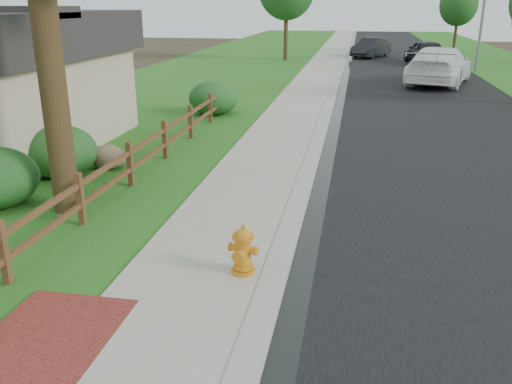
% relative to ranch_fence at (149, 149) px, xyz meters
% --- Properties ---
extents(ground, '(120.00, 120.00, 0.00)m').
position_rel_ranch_fence_xyz_m(ground, '(3.60, -6.40, -0.62)').
color(ground, '#322B1B').
extents(road, '(8.00, 90.00, 0.02)m').
position_rel_ranch_fence_xyz_m(road, '(8.20, 28.60, -0.61)').
color(road, black).
rests_on(road, ground).
extents(curb, '(0.40, 90.00, 0.12)m').
position_rel_ranch_fence_xyz_m(curb, '(4.00, 28.60, -0.56)').
color(curb, '#9A968C').
rests_on(curb, ground).
extents(wet_gutter, '(0.50, 90.00, 0.00)m').
position_rel_ranch_fence_xyz_m(wet_gutter, '(4.35, 28.60, -0.60)').
color(wet_gutter, black).
rests_on(wet_gutter, road).
extents(sidewalk, '(2.20, 90.00, 0.10)m').
position_rel_ranch_fence_xyz_m(sidewalk, '(2.70, 28.60, -0.57)').
color(sidewalk, gray).
rests_on(sidewalk, ground).
extents(grass_strip, '(1.60, 90.00, 0.06)m').
position_rel_ranch_fence_xyz_m(grass_strip, '(0.80, 28.60, -0.59)').
color(grass_strip, '#1A5518').
rests_on(grass_strip, ground).
extents(lawn_near, '(9.00, 90.00, 0.04)m').
position_rel_ranch_fence_xyz_m(lawn_near, '(-4.40, 28.60, -0.60)').
color(lawn_near, '#1A5518').
rests_on(lawn_near, ground).
extents(verge_far, '(6.00, 90.00, 0.04)m').
position_rel_ranch_fence_xyz_m(verge_far, '(15.10, 28.60, -0.60)').
color(verge_far, '#1A5518').
rests_on(verge_far, ground).
extents(brick_patch, '(1.60, 2.40, 0.11)m').
position_rel_ranch_fence_xyz_m(brick_patch, '(1.40, -7.40, -0.56)').
color(brick_patch, maroon).
rests_on(brick_patch, ground).
extents(ranch_fence, '(0.12, 16.92, 1.10)m').
position_rel_ranch_fence_xyz_m(ranch_fence, '(0.00, 0.00, 0.00)').
color(ranch_fence, '#4E2D1A').
rests_on(ranch_fence, ground).
extents(fire_hydrant, '(0.53, 0.43, 0.81)m').
position_rel_ranch_fence_xyz_m(fire_hydrant, '(3.50, -5.09, -0.15)').
color(fire_hydrant, '#C27816').
rests_on(fire_hydrant, sidewalk).
extents(white_suv, '(4.49, 7.19, 1.94)m').
position_rel_ranch_fence_xyz_m(white_suv, '(9.31, 17.78, 0.37)').
color(white_suv, white).
rests_on(white_suv, road).
extents(dark_car_mid, '(2.78, 5.16, 1.67)m').
position_rel_ranch_fence_xyz_m(dark_car_mid, '(9.67, 27.97, 0.24)').
color(dark_car_mid, black).
rests_on(dark_car_mid, road).
extents(dark_car_far, '(3.33, 4.76, 1.49)m').
position_rel_ranch_fence_xyz_m(dark_car_far, '(6.05, 32.27, 0.15)').
color(dark_car_far, black).
rests_on(dark_car_far, road).
extents(boulder, '(0.99, 0.75, 0.65)m').
position_rel_ranch_fence_xyz_m(boulder, '(-1.18, 0.07, -0.29)').
color(boulder, brown).
rests_on(boulder, ground).
extents(shrub_c, '(2.03, 2.03, 1.28)m').
position_rel_ranch_fence_xyz_m(shrub_c, '(-2.03, -0.70, 0.02)').
color(shrub_c, '#17411B').
rests_on(shrub_c, ground).
extents(shrub_d, '(2.34, 2.34, 1.30)m').
position_rel_ranch_fence_xyz_m(shrub_d, '(-0.30, 7.60, 0.03)').
color(shrub_d, '#17411B').
rests_on(shrub_d, ground).
extents(tree_far_right, '(3.05, 3.05, 5.62)m').
position_rel_ranch_fence_xyz_m(tree_far_right, '(12.85, 36.11, 3.31)').
color(tree_far_right, '#332615').
rests_on(tree_far_right, ground).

